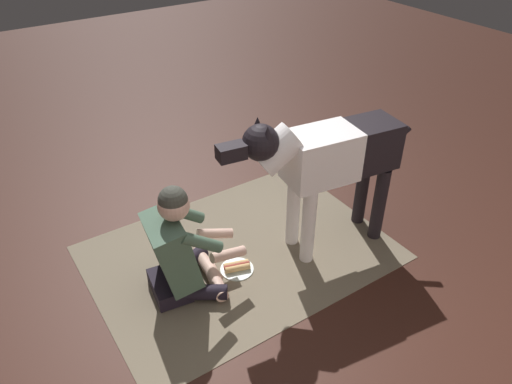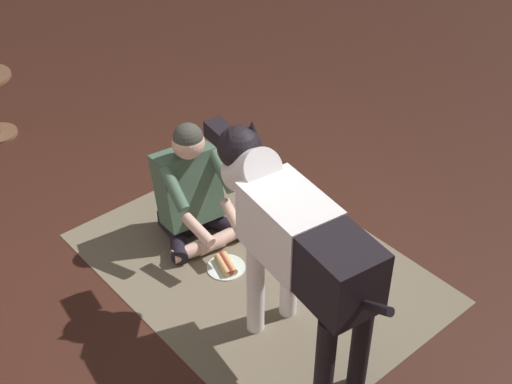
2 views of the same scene
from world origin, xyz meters
name	(u,v)px [view 1 (image 1 of 2)]	position (x,y,z in m)	size (l,w,h in m)	color
ground_plane	(212,246)	(0.00, 0.00, 0.00)	(14.37, 14.37, 0.00)	#3C1E16
area_rug	(240,252)	(-0.15, 0.18, 0.00)	(2.24, 1.62, 0.01)	#766853
person_sitting_on_floor	(179,250)	(0.39, 0.28, 0.36)	(0.70, 0.57, 0.87)	black
large_dog	(327,159)	(-0.74, 0.44, 0.78)	(1.56, 0.44, 1.19)	white
hot_dog_on_plate	(237,267)	(-0.02, 0.34, 0.02)	(0.25, 0.25, 0.06)	white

